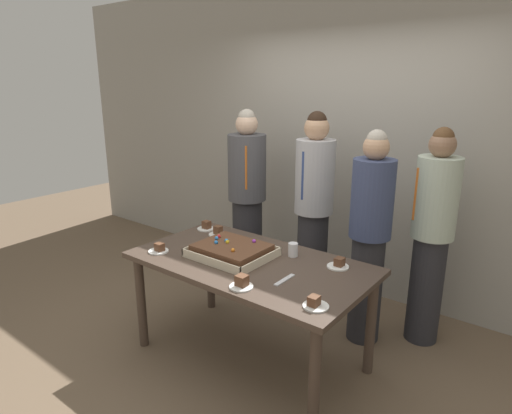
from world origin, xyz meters
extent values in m
plane|color=brown|center=(0.00, 0.00, 0.00)|extent=(12.00, 12.00, 0.00)
cube|color=#9E998E|center=(0.00, 1.60, 1.50)|extent=(8.00, 0.12, 3.00)
cube|color=#47382D|center=(0.00, 0.00, 0.77)|extent=(1.70, 0.93, 0.04)
cylinder|color=#47382D|center=(-0.77, -0.39, 0.38)|extent=(0.07, 0.07, 0.75)
cylinder|color=#47382D|center=(0.77, -0.39, 0.38)|extent=(0.07, 0.07, 0.75)
cylinder|color=#47382D|center=(-0.77, 0.39, 0.38)|extent=(0.07, 0.07, 0.75)
cylinder|color=#47382D|center=(0.77, 0.39, 0.38)|extent=(0.07, 0.07, 0.75)
cube|color=beige|center=(-0.16, -0.02, 0.80)|extent=(0.56, 0.46, 0.01)
cube|color=beige|center=(-0.16, -0.24, 0.83)|extent=(0.56, 0.01, 0.05)
cube|color=beige|center=(-0.16, 0.21, 0.83)|extent=(0.56, 0.01, 0.05)
cube|color=beige|center=(-0.43, -0.02, 0.83)|extent=(0.01, 0.46, 0.05)
cube|color=beige|center=(0.12, -0.02, 0.83)|extent=(0.01, 0.46, 0.05)
cube|color=brown|center=(-0.16, -0.02, 0.84)|extent=(0.49, 0.39, 0.08)
sphere|color=orange|center=(-0.06, -0.11, 0.89)|extent=(0.03, 0.03, 0.03)
sphere|color=purple|center=(-0.06, 0.12, 0.89)|extent=(0.03, 0.03, 0.03)
sphere|color=#2D84E0|center=(-0.32, 0.00, 0.89)|extent=(0.03, 0.03, 0.03)
sphere|color=yellow|center=(-0.20, -0.01, 0.89)|extent=(0.03, 0.03, 0.03)
sphere|color=red|center=(-0.33, 0.04, 0.89)|extent=(0.03, 0.03, 0.03)
sphere|color=#2D84E0|center=(-0.23, 0.01, 0.89)|extent=(0.03, 0.03, 0.03)
sphere|color=#2D84E0|center=(-0.26, -0.07, 0.89)|extent=(0.03, 0.03, 0.03)
cylinder|color=white|center=(-0.72, 0.30, 0.80)|extent=(0.15, 0.15, 0.01)
cube|color=brown|center=(-0.72, 0.30, 0.83)|extent=(0.06, 0.06, 0.06)
cylinder|color=white|center=(-0.54, 0.26, 0.80)|extent=(0.15, 0.15, 0.01)
cube|color=brown|center=(-0.54, 0.26, 0.83)|extent=(0.06, 0.05, 0.07)
cylinder|color=white|center=(-0.64, -0.29, 0.80)|extent=(0.15, 0.15, 0.01)
cube|color=brown|center=(-0.63, -0.28, 0.83)|extent=(0.06, 0.05, 0.06)
cylinder|color=white|center=(0.55, 0.28, 0.80)|extent=(0.15, 0.15, 0.01)
cube|color=brown|center=(0.55, 0.29, 0.83)|extent=(0.06, 0.07, 0.06)
cylinder|color=white|center=(0.22, -0.36, 0.80)|extent=(0.15, 0.15, 0.01)
cube|color=brown|center=(0.22, -0.35, 0.83)|extent=(0.07, 0.07, 0.07)
cylinder|color=white|center=(0.71, -0.29, 0.80)|extent=(0.15, 0.15, 0.01)
cube|color=brown|center=(0.70, -0.30, 0.83)|extent=(0.06, 0.07, 0.06)
cylinder|color=white|center=(0.20, 0.25, 0.84)|extent=(0.07, 0.07, 0.10)
cube|color=silver|center=(0.37, -0.12, 0.80)|extent=(0.03, 0.20, 0.01)
cylinder|color=#28282D|center=(-0.08, 1.01, 0.45)|extent=(0.27, 0.27, 0.89)
cylinder|color=#B2B2B7|center=(-0.08, 1.01, 1.21)|extent=(0.34, 0.34, 0.65)
cube|color=navy|center=(-0.10, 0.85, 1.25)|extent=(0.04, 0.02, 0.41)
sphere|color=tan|center=(-0.08, 1.01, 1.63)|extent=(0.21, 0.21, 0.21)
sphere|color=black|center=(-0.08, 1.01, 1.69)|extent=(0.17, 0.17, 0.17)
cylinder|color=#28282D|center=(-0.82, 0.98, 0.45)|extent=(0.30, 0.30, 0.90)
cylinder|color=#4C4C51|center=(-0.82, 0.98, 1.21)|extent=(0.37, 0.37, 0.64)
cube|color=orange|center=(-0.72, 0.83, 1.25)|extent=(0.04, 0.02, 0.41)
sphere|color=beige|center=(-0.82, 0.98, 1.63)|extent=(0.21, 0.21, 0.21)
sphere|color=#B2A899|center=(-0.82, 0.98, 1.69)|extent=(0.17, 0.17, 0.17)
cylinder|color=#28282D|center=(0.55, 0.77, 0.44)|extent=(0.25, 0.25, 0.87)
cylinder|color=#384266|center=(0.55, 0.77, 1.17)|extent=(0.32, 0.32, 0.60)
sphere|color=tan|center=(0.55, 0.77, 1.56)|extent=(0.19, 0.19, 0.19)
sphere|color=#B2A899|center=(0.55, 0.77, 1.61)|extent=(0.15, 0.15, 0.15)
cylinder|color=#28282D|center=(0.93, 1.05, 0.44)|extent=(0.25, 0.25, 0.87)
cylinder|color=#B7C6B2|center=(0.93, 1.05, 1.18)|extent=(0.32, 0.32, 0.62)
cube|color=orange|center=(0.82, 0.95, 1.21)|extent=(0.04, 0.02, 0.39)
sphere|color=#8C664C|center=(0.93, 1.05, 1.58)|extent=(0.19, 0.19, 0.19)
sphere|color=brown|center=(0.93, 1.05, 1.63)|extent=(0.15, 0.15, 0.15)
camera|label=1|loc=(1.79, -2.24, 2.02)|focal=30.65mm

